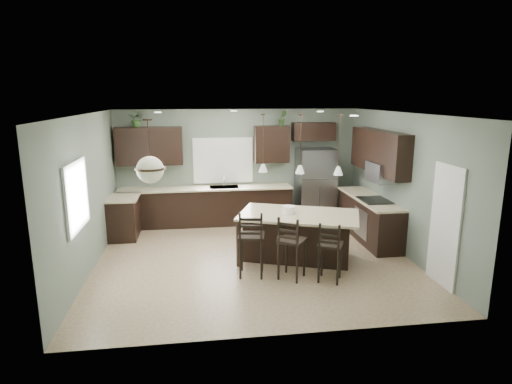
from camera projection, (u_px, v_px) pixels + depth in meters
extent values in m
plane|color=#9E8466|center=(254.00, 259.00, 8.36)|extent=(6.00, 6.00, 0.00)
cube|color=white|center=(445.00, 226.00, 7.04)|extent=(0.04, 0.82, 2.04)
cube|color=white|center=(223.00, 160.00, 10.60)|extent=(1.35, 0.02, 1.00)
cube|color=white|center=(76.00, 196.00, 6.84)|extent=(0.02, 1.10, 1.00)
cube|color=black|center=(124.00, 218.00, 9.53)|extent=(0.60, 0.90, 0.90)
cube|color=beige|center=(123.00, 198.00, 9.43)|extent=(0.66, 0.96, 0.04)
cube|color=black|center=(206.00, 207.00, 10.51)|extent=(4.20, 0.60, 0.90)
cube|color=beige|center=(206.00, 188.00, 10.39)|extent=(4.20, 0.66, 0.04)
cube|color=gray|center=(224.00, 187.00, 10.44)|extent=(0.70, 0.45, 0.01)
cylinder|color=silver|center=(224.00, 182.00, 10.38)|extent=(0.02, 0.02, 0.28)
cube|color=black|center=(149.00, 146.00, 10.13)|extent=(1.55, 0.34, 0.90)
cube|color=black|center=(272.00, 144.00, 10.53)|extent=(0.85, 0.34, 0.90)
cube|color=black|center=(314.00, 131.00, 10.60)|extent=(1.05, 0.34, 0.45)
cube|color=black|center=(369.00, 219.00, 9.47)|extent=(0.60, 2.35, 0.90)
cube|color=beige|center=(369.00, 198.00, 9.36)|extent=(0.66, 2.35, 0.04)
cube|color=black|center=(375.00, 200.00, 9.09)|extent=(0.58, 0.75, 0.02)
cube|color=gray|center=(361.00, 223.00, 9.16)|extent=(0.01, 0.72, 0.60)
cube|color=black|center=(379.00, 151.00, 9.16)|extent=(0.34, 2.35, 0.90)
cube|color=gray|center=(381.00, 172.00, 8.97)|extent=(0.40, 0.75, 0.40)
cube|color=gray|center=(316.00, 185.00, 10.69)|extent=(0.90, 0.74, 1.85)
cube|color=black|center=(298.00, 237.00, 8.22)|extent=(2.53, 1.97, 0.92)
cylinder|color=white|center=(289.00, 210.00, 8.14)|extent=(0.24, 0.24, 0.14)
cube|color=black|center=(251.00, 243.00, 7.47)|extent=(0.52, 0.52, 1.20)
cube|color=black|center=(292.00, 247.00, 7.36)|extent=(0.59, 0.59, 1.13)
cube|color=black|center=(330.00, 251.00, 7.26)|extent=(0.53, 0.53, 1.07)
imported|color=#305123|center=(137.00, 119.00, 9.92)|extent=(0.42, 0.39, 0.38)
imported|color=#355726|center=(282.00, 118.00, 10.39)|extent=(0.21, 0.17, 0.37)
plane|color=slate|center=(239.00, 166.00, 10.70)|extent=(6.00, 0.00, 6.00)
plane|color=slate|center=(283.00, 235.00, 5.39)|extent=(6.00, 0.00, 6.00)
plane|color=slate|center=(88.00, 194.00, 7.64)|extent=(0.00, 5.50, 5.50)
plane|color=slate|center=(404.00, 185.00, 8.46)|extent=(0.00, 5.50, 5.50)
plane|color=white|center=(254.00, 114.00, 7.74)|extent=(6.00, 6.00, 0.00)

